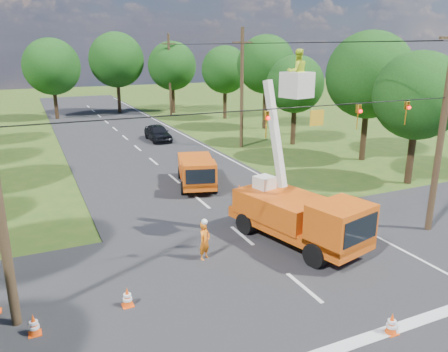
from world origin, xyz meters
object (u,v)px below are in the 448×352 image
traffic_cone_3 (239,190)px  ground_worker (205,241)px  pole_right_far (170,75)px  bucket_truck (300,206)px  distant_car (158,133)px  pole_right_near (443,124)px  traffic_cone_7 (206,161)px  traffic_cone_2 (250,207)px  traffic_cone_5 (34,325)px  tree_far_c (172,66)px  pole_right_mid (242,88)px  tree_far_a (52,67)px  tree_right_b (369,75)px  traffic_cone_4 (127,297)px  tree_right_e (225,70)px  second_truck (197,171)px  tree_right_d (266,65)px  traffic_cone_1 (392,324)px  tree_right_c (295,84)px  tree_right_a (418,96)px  tree_far_b (116,60)px

traffic_cone_3 → ground_worker: bearing=-126.5°
pole_right_far → bucket_truck: bearing=-99.6°
distant_car → pole_right_near: bearing=-76.9°
bucket_truck → traffic_cone_7: bearing=70.4°
traffic_cone_2 → pole_right_far: pole_right_far is taller
traffic_cone_5 → tree_far_c: tree_far_c is taller
pole_right_mid → tree_far_a: pole_right_mid is taller
pole_right_near → ground_worker: bearing=171.6°
traffic_cone_3 → pole_right_mid: pole_right_mid is taller
distant_car → tree_right_b: size_ratio=0.46×
traffic_cone_4 → tree_far_c: (15.58, 42.48, 5.70)m
traffic_cone_5 → pole_right_mid: pole_right_mid is taller
tree_right_e → second_truck: bearing=-118.3°
pole_right_near → traffic_cone_3: bearing=126.8°
traffic_cone_2 → tree_far_c: size_ratio=0.08×
ground_worker → traffic_cone_4: (-3.67, -2.10, -0.46)m
distant_car → traffic_cone_5: size_ratio=6.20×
distant_car → traffic_cone_4: (-8.63, -25.97, -0.39)m
traffic_cone_2 → tree_right_d: tree_right_d is taller
traffic_cone_1 → tree_far_a: bearing=97.0°
second_truck → tree_far_c: size_ratio=0.62×
bucket_truck → tree_right_b: tree_right_b is taller
pole_right_far → tree_right_e: bearing=-43.3°
bucket_truck → tree_right_c: 21.25m
traffic_cone_1 → tree_right_a: (12.59, 11.28, 5.20)m
bucket_truck → pole_right_mid: (6.54, 18.68, 3.34)m
ground_worker → traffic_cone_5: size_ratio=2.31×
pole_right_mid → tree_right_e: (5.30, 15.00, 0.70)m
tree_far_a → tree_far_c: size_ratio=1.04×
traffic_cone_2 → tree_right_a: (11.80, 0.57, 5.20)m
traffic_cone_2 → tree_right_b: 16.03m
bucket_truck → pole_right_far: pole_right_far is taller
bucket_truck → tree_right_a: bucket_truck is taller
distant_car → traffic_cone_3: 17.34m
second_truck → tree_right_d: tree_right_d is taller
pole_right_near → tree_right_d: size_ratio=1.03×
traffic_cone_2 → traffic_cone_5: 12.40m
tree_right_b → tree_far_b: 35.12m
tree_right_d → tree_right_a: bearing=-93.5°
traffic_cone_1 → tree_right_b: (14.09, 17.28, 6.08)m
bucket_truck → second_truck: bearing=82.7°
pole_right_near → pole_right_far: (0.00, 40.00, 0.00)m
traffic_cone_3 → traffic_cone_5: size_ratio=1.00×
tree_right_c → pole_right_near: bearing=-103.9°
traffic_cone_3 → tree_far_b: bearing=89.1°
traffic_cone_7 → tree_far_c: bearing=76.9°
tree_right_d → tree_far_c: (-5.30, 15.00, -0.62)m
second_truck → traffic_cone_3: bearing=-43.9°
distant_car → tree_right_d: size_ratio=0.45×
traffic_cone_1 → tree_far_b: tree_far_b is taller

